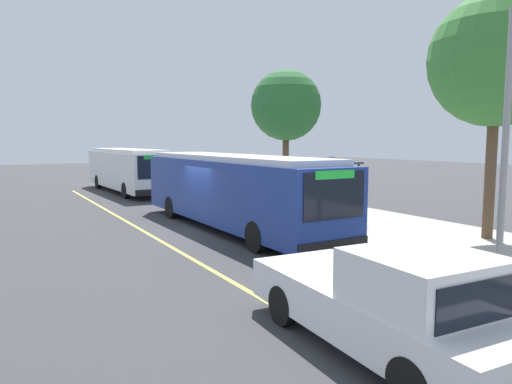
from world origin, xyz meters
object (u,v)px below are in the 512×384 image
object	(u,v)px
transit_bus_main	(232,189)
transit_bus_second	(127,169)
waiting_bench	(325,206)
route_sign_post	(332,183)
pedestrian_commuter	(291,196)
pickup_truck	(389,304)

from	to	relation	value
transit_bus_main	transit_bus_second	size ratio (longest dim) A/B	1.08
waiting_bench	route_sign_post	world-z (taller)	route_sign_post
route_sign_post	pedestrian_commuter	bearing A→B (deg)	171.74
waiting_bench	route_sign_post	xyz separation A→B (m)	(2.86, -2.01, 1.32)
route_sign_post	waiting_bench	bearing A→B (deg)	144.90
transit_bus_main	transit_bus_second	distance (m)	15.62
pickup_truck	waiting_bench	world-z (taller)	pickup_truck
transit_bus_second	pedestrian_commuter	bearing A→B (deg)	11.41
pickup_truck	transit_bus_second	bearing A→B (deg)	174.13
transit_bus_main	route_sign_post	bearing A→B (deg)	40.19
transit_bus_second	transit_bus_main	bearing A→B (deg)	0.19
transit_bus_main	pickup_truck	size ratio (longest dim) A/B	2.28
transit_bus_second	pedestrian_commuter	distance (m)	15.63
pickup_truck	route_sign_post	xyz separation A→B (m)	(-8.01, 5.35, 1.10)
pedestrian_commuter	pickup_truck	bearing A→B (deg)	-27.22
transit_bus_second	pickup_truck	size ratio (longest dim) A/B	2.11
waiting_bench	transit_bus_second	bearing A→B (deg)	-163.71
waiting_bench	route_sign_post	distance (m)	3.73
waiting_bench	pedestrian_commuter	distance (m)	1.67
transit_bus_main	pedestrian_commuter	world-z (taller)	transit_bus_main
transit_bus_main	pedestrian_commuter	xyz separation A→B (m)	(-0.30, 3.04, -0.50)
pickup_truck	waiting_bench	distance (m)	13.12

